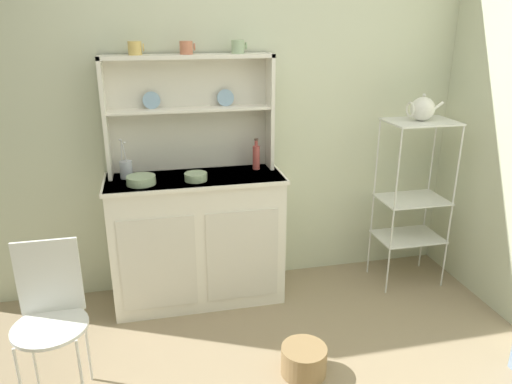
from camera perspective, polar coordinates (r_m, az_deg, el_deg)
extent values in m
cube|color=beige|center=(3.36, -2.48, 9.31)|extent=(3.84, 0.05, 2.50)
cube|color=white|center=(3.32, -6.89, -5.55)|extent=(1.12, 0.42, 0.89)
cube|color=silver|center=(3.14, -11.37, -8.31)|extent=(0.47, 0.01, 0.62)
cube|color=silver|center=(3.18, -1.57, -7.47)|extent=(0.47, 0.01, 0.62)
cube|color=white|center=(3.16, -7.20, 1.58)|extent=(1.15, 0.45, 0.02)
cube|color=silver|center=(3.26, -7.86, 9.18)|extent=(1.08, 0.02, 0.76)
cube|color=white|center=(3.18, -17.31, 8.22)|extent=(0.02, 0.18, 0.76)
cube|color=white|center=(3.27, 1.62, 9.38)|extent=(0.02, 0.18, 0.76)
cube|color=white|center=(3.17, -7.76, 9.60)|extent=(1.04, 0.16, 0.02)
cube|color=white|center=(3.13, -8.04, 15.51)|extent=(1.08, 0.18, 0.02)
cylinder|color=#8EB2D1|center=(3.19, -12.18, 10.48)|extent=(0.11, 0.03, 0.11)
cylinder|color=#8EB2D1|center=(3.23, -3.60, 10.98)|extent=(0.11, 0.03, 0.11)
cylinder|color=silver|center=(3.41, 15.86, -2.61)|extent=(0.01, 0.01, 1.21)
cylinder|color=silver|center=(3.64, 22.02, -1.93)|extent=(0.01, 0.01, 1.21)
cylinder|color=silver|center=(3.66, 13.64, -0.84)|extent=(0.01, 0.01, 1.21)
cylinder|color=silver|center=(3.87, 19.53, -0.31)|extent=(0.01, 0.01, 1.21)
cube|color=silver|center=(3.48, 18.84, 7.84)|extent=(0.46, 0.33, 0.01)
cube|color=silver|center=(3.63, 17.87, -0.82)|extent=(0.46, 0.33, 0.01)
cube|color=silver|center=(3.73, 17.41, -5.02)|extent=(0.46, 0.33, 0.01)
cylinder|color=white|center=(2.63, -19.78, -20.04)|extent=(0.01, 0.01, 0.45)
cylinder|color=white|center=(2.89, -24.73, -16.71)|extent=(0.01, 0.01, 0.45)
cylinder|color=white|center=(2.84, -19.19, -16.60)|extent=(0.01, 0.01, 0.45)
cylinder|color=white|center=(2.63, -23.05, -14.40)|extent=(0.36, 0.36, 0.02)
cube|color=white|center=(2.64, -23.16, -9.16)|extent=(0.31, 0.02, 0.40)
cylinder|color=#93754C|center=(2.84, 5.63, -19.06)|extent=(0.25, 0.25, 0.16)
cylinder|color=#DBB760|center=(3.12, -14.05, 16.08)|extent=(0.08, 0.08, 0.08)
torus|color=#DBB760|center=(3.12, -13.09, 16.22)|extent=(0.01, 0.05, 0.05)
cylinder|color=#C67556|center=(3.13, -8.20, 16.44)|extent=(0.08, 0.08, 0.08)
torus|color=#C67556|center=(3.14, -7.26, 16.56)|extent=(0.01, 0.05, 0.05)
cylinder|color=#9EB78E|center=(3.17, -2.12, 16.69)|extent=(0.08, 0.08, 0.08)
torus|color=#9EB78E|center=(3.18, -1.18, 16.78)|extent=(0.01, 0.05, 0.05)
cylinder|color=#9EB78E|center=(3.07, -13.36, 1.37)|extent=(0.18, 0.18, 0.05)
cylinder|color=#9EB78E|center=(3.08, -7.09, 1.80)|extent=(0.14, 0.14, 0.05)
cylinder|color=#B74C47|center=(3.28, 0.03, 4.06)|extent=(0.05, 0.05, 0.16)
cylinder|color=#B74C47|center=(3.25, 0.03, 5.75)|extent=(0.02, 0.02, 0.04)
cylinder|color=#4C382D|center=(3.25, 0.03, 6.21)|extent=(0.03, 0.03, 0.01)
cylinder|color=#B2B7C6|center=(3.21, -15.00, 2.56)|extent=(0.08, 0.08, 0.11)
cylinder|color=silver|center=(3.16, -15.06, 3.88)|extent=(0.03, 0.01, 0.19)
ellipsoid|color=silver|center=(3.14, -15.22, 5.63)|extent=(0.02, 0.01, 0.01)
cylinder|color=silver|center=(3.19, -15.51, 4.10)|extent=(0.02, 0.03, 0.20)
ellipsoid|color=silver|center=(3.17, -15.69, 5.93)|extent=(0.02, 0.01, 0.01)
sphere|color=white|center=(3.46, 18.99, 9.22)|extent=(0.16, 0.16, 0.16)
sphere|color=silver|center=(3.45, 19.16, 10.69)|extent=(0.02, 0.02, 0.02)
cylinder|color=white|center=(3.52, 20.56, 9.40)|extent=(0.09, 0.02, 0.07)
torus|color=white|center=(3.42, 17.66, 9.24)|extent=(0.01, 0.10, 0.10)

